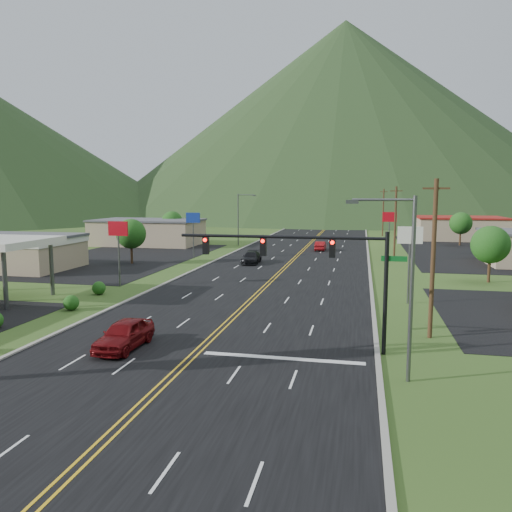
% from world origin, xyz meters
% --- Properties ---
extents(ground, '(500.00, 500.00, 0.00)m').
position_xyz_m(ground, '(0.00, 0.00, 0.00)').
color(ground, '#213C15').
rests_on(ground, ground).
extents(road, '(20.00, 460.00, 0.04)m').
position_xyz_m(road, '(0.00, 0.00, 0.00)').
color(road, black).
rests_on(road, ground).
extents(curb_east, '(0.30, 460.00, 0.14)m').
position_xyz_m(curb_east, '(10.15, 0.00, 0.00)').
color(curb_east, gray).
rests_on(curb_east, ground).
extents(traffic_signal, '(13.10, 0.43, 7.00)m').
position_xyz_m(traffic_signal, '(6.48, 14.00, 5.33)').
color(traffic_signal, black).
rests_on(traffic_signal, ground).
extents(streetlight_east, '(3.28, 0.25, 9.00)m').
position_xyz_m(streetlight_east, '(11.18, 10.00, 5.18)').
color(streetlight_east, '#59595E').
rests_on(streetlight_east, ground).
extents(streetlight_west, '(3.28, 0.25, 9.00)m').
position_xyz_m(streetlight_west, '(-11.68, 70.00, 5.18)').
color(streetlight_west, '#59595E').
rests_on(streetlight_west, ground).
extents(building_west_mid, '(14.40, 10.40, 4.10)m').
position_xyz_m(building_west_mid, '(-32.00, 38.00, 2.27)').
color(building_west_mid, tan).
rests_on(building_west_mid, ground).
extents(building_west_far, '(18.40, 11.40, 4.50)m').
position_xyz_m(building_west_far, '(-28.00, 68.00, 2.26)').
color(building_west_far, tan).
rests_on(building_west_far, ground).
extents(building_east_far, '(16.40, 12.40, 4.50)m').
position_xyz_m(building_east_far, '(28.00, 90.00, 2.26)').
color(building_east_far, tan).
rests_on(building_east_far, ground).
extents(pole_sign_west_a, '(2.00, 0.18, 6.40)m').
position_xyz_m(pole_sign_west_a, '(-14.00, 30.00, 5.05)').
color(pole_sign_west_a, '#59595E').
rests_on(pole_sign_west_a, ground).
extents(pole_sign_west_b, '(2.00, 0.18, 6.40)m').
position_xyz_m(pole_sign_west_b, '(-14.00, 52.00, 5.05)').
color(pole_sign_west_b, '#59595E').
rests_on(pole_sign_west_b, ground).
extents(pole_sign_east_a, '(2.00, 0.18, 6.40)m').
position_xyz_m(pole_sign_east_a, '(13.00, 28.00, 5.05)').
color(pole_sign_east_a, '#59595E').
rests_on(pole_sign_east_a, ground).
extents(pole_sign_east_b, '(2.00, 0.18, 6.40)m').
position_xyz_m(pole_sign_east_b, '(13.00, 60.00, 5.05)').
color(pole_sign_east_b, '#59595E').
rests_on(pole_sign_east_b, ground).
extents(tree_west_a, '(3.84, 3.84, 5.82)m').
position_xyz_m(tree_west_a, '(-20.00, 45.00, 3.89)').
color(tree_west_a, '#382314').
rests_on(tree_west_a, ground).
extents(tree_west_b, '(3.84, 3.84, 5.82)m').
position_xyz_m(tree_west_b, '(-25.00, 72.00, 3.89)').
color(tree_west_b, '#382314').
rests_on(tree_west_b, ground).
extents(tree_east_a, '(3.84, 3.84, 5.82)m').
position_xyz_m(tree_east_a, '(22.00, 40.00, 3.89)').
color(tree_east_a, '#382314').
rests_on(tree_east_a, ground).
extents(tree_east_b, '(3.84, 3.84, 5.82)m').
position_xyz_m(tree_east_b, '(26.00, 78.00, 3.89)').
color(tree_east_b, '#382314').
rests_on(tree_east_b, ground).
extents(utility_pole_a, '(1.60, 0.28, 10.00)m').
position_xyz_m(utility_pole_a, '(13.50, 18.00, 5.13)').
color(utility_pole_a, '#382314').
rests_on(utility_pole_a, ground).
extents(utility_pole_b, '(1.60, 0.28, 10.00)m').
position_xyz_m(utility_pole_b, '(13.50, 55.00, 5.13)').
color(utility_pole_b, '#382314').
rests_on(utility_pole_b, ground).
extents(utility_pole_c, '(1.60, 0.28, 10.00)m').
position_xyz_m(utility_pole_c, '(13.50, 95.00, 5.13)').
color(utility_pole_c, '#382314').
rests_on(utility_pole_c, ground).
extents(utility_pole_d, '(1.60, 0.28, 10.00)m').
position_xyz_m(utility_pole_d, '(13.50, 135.00, 5.13)').
color(utility_pole_d, '#382314').
rests_on(utility_pole_d, ground).
extents(mountain_n, '(220.00, 220.00, 85.00)m').
position_xyz_m(mountain_n, '(0.00, 220.00, 42.50)').
color(mountain_n, '#193719').
rests_on(mountain_n, ground).
extents(car_red_near, '(2.09, 5.01, 1.70)m').
position_xyz_m(car_red_near, '(-4.38, 11.81, 0.85)').
color(car_red_near, '#670B0E').
rests_on(car_red_near, ground).
extents(car_dark_mid, '(2.34, 5.30, 1.51)m').
position_xyz_m(car_dark_mid, '(-4.83, 48.33, 0.76)').
color(car_dark_mid, black).
rests_on(car_dark_mid, ground).
extents(car_red_far, '(1.57, 4.38, 1.44)m').
position_xyz_m(car_red_far, '(2.76, 65.03, 0.72)').
color(car_red_far, maroon).
rests_on(car_red_far, ground).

